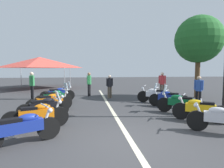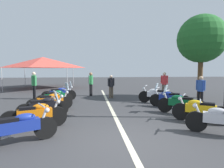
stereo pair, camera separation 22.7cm
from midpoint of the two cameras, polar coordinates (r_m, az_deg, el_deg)
The scene contains 20 objects.
ground_plane at distance 5.17m, azimuth 6.28°, elevation -17.71°, with size 80.00×80.00×0.00m, color #38383A.
lane_centre_stripe at distance 9.19m, azimuth 0.43°, elevation -7.67°, with size 16.07×0.16×0.01m, color beige.
motorcycle_left_row_0 at distance 5.43m, azimuth -25.86°, elevation -11.99°, with size 1.13×1.84×0.99m.
motorcycle_left_row_1 at distance 6.58m, azimuth -21.58°, elevation -8.75°, with size 0.95×1.98×1.23m.
motorcycle_left_row_2 at distance 7.92m, azimuth -19.61°, elevation -6.62°, with size 0.98×1.91×1.00m.
motorcycle_left_row_3 at distance 9.19m, azimuth -17.81°, elevation -5.06°, with size 1.12×2.00×0.99m.
motorcycle_left_row_4 at distance 10.56m, azimuth -16.55°, elevation -3.75°, with size 1.15×1.84×1.19m.
motorcycle_left_row_5 at distance 11.82m, azimuth -15.45°, elevation -2.79°, with size 0.90×2.04×1.21m.
motorcycle_right_row_0 at distance 6.53m, azimuth 32.10°, elevation -9.40°, with size 1.24×1.90×1.00m.
motorcycle_right_row_1 at distance 7.65m, azimuth 26.36°, elevation -7.18°, with size 1.24×1.75×1.01m.
motorcycle_right_row_2 at distance 8.65m, azimuth 21.27°, elevation -5.58°, with size 1.37×1.78×1.22m.
motorcycle_right_row_3 at distance 9.94m, azimuth 18.01°, elevation -4.22°, with size 1.25×1.83×1.22m.
motorcycle_right_row_4 at distance 10.95m, azimuth 14.23°, elevation -3.34°, with size 1.09×1.97×1.02m.
bystander_0 at distance 10.82m, azimuth 26.30°, elevation -1.31°, with size 0.49×0.32×1.60m.
bystander_1 at distance 12.41m, azimuth 0.24°, elevation -0.24°, with size 0.32×0.48×1.56m.
bystander_2 at distance 13.71m, azimuth 16.37°, elevation 0.53°, with size 0.37×0.43×1.74m.
bystander_3 at distance 13.08m, azimuth -22.57°, elevation 0.30°, with size 0.46×0.33×1.79m.
bystander_4 at distance 13.54m, azimuth -6.10°, elevation 0.59°, with size 0.48×0.32×1.72m.
roadside_tree_0 at distance 13.99m, azimuth 26.44°, elevation 12.35°, with size 3.17×3.17×5.56m.
event_tent at distance 20.20m, azimuth -20.37°, elevation 6.30°, with size 6.16×6.16×3.20m.
Camera 2 is at (-4.66, 0.95, 1.96)m, focal length 29.44 mm.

